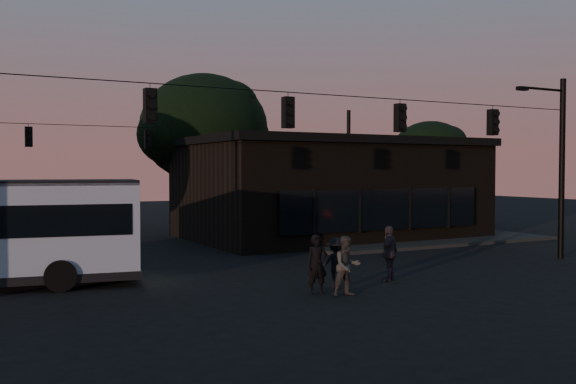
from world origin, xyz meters
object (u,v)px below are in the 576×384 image
pedestrian_c (390,253)px  pedestrian_d (336,263)px  pedestrian_a (317,265)px  building (329,188)px  pedestrian_b (347,266)px

pedestrian_c → pedestrian_d: size_ratio=1.16×
pedestrian_a → pedestrian_d: (1.00, 0.53, -0.09)m
building → pedestrian_b: (-8.35, -14.43, -1.82)m
building → pedestrian_b: building is taller
pedestrian_a → pedestrian_c: (3.35, 0.87, 0.03)m
pedestrian_c → pedestrian_d: 2.38m
pedestrian_b → pedestrian_a: bearing=140.2°
pedestrian_b → pedestrian_c: 3.10m
building → pedestrian_c: 14.21m
building → pedestrian_d: size_ratio=9.66×
pedestrian_c → pedestrian_d: pedestrian_c is taller
pedestrian_c → building: bearing=-144.1°
pedestrian_a → pedestrian_c: bearing=28.7°
building → pedestrian_a: bearing=-123.1°
building → pedestrian_c: bearing=-113.6°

